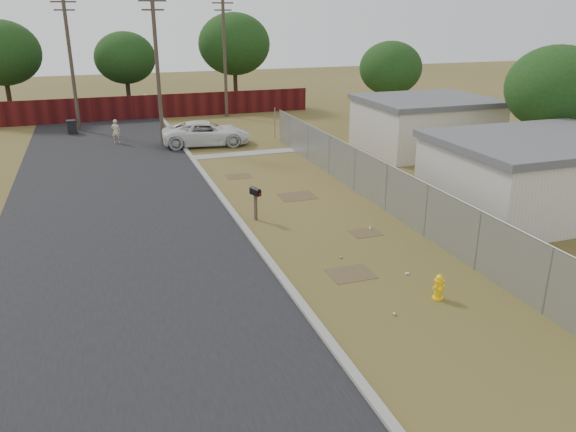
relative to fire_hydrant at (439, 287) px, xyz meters
name	(u,v)px	position (x,y,z in m)	size (l,w,h in m)	color
ground	(316,219)	(-0.88, 7.30, -0.37)	(120.00, 120.00, 0.00)	brown
street	(127,180)	(-7.63, 15.36, -0.36)	(15.10, 60.00, 0.12)	black
chainlink_fence	(375,186)	(2.24, 8.33, 0.42)	(0.10, 27.06, 2.02)	gray
privacy_fence	(120,108)	(-6.88, 32.30, 0.53)	(30.00, 0.12, 1.80)	#48100F
utility_poles	(154,60)	(-4.54, 27.97, 4.32)	(12.60, 8.24, 9.00)	brown
houses	(475,146)	(8.82, 10.44, 1.19)	(9.30, 17.24, 3.10)	beige
horizon_trees	(211,57)	(-0.04, 30.86, 4.26)	(33.32, 31.94, 7.78)	#352418
fire_hydrant	(439,287)	(0.00, 0.00, 0.00)	(0.36, 0.36, 0.80)	yellow
mailbox	(255,194)	(-3.17, 8.00, 0.69)	(0.36, 0.58, 1.35)	brown
pickup_truck	(206,133)	(-2.38, 21.79, 0.37)	(2.47, 5.37, 1.49)	silver
pedestrian	(116,131)	(-7.63, 24.10, 0.39)	(0.55, 0.36, 1.52)	#C5B690
trash_bin	(72,127)	(-10.34, 28.14, 0.10)	(0.69, 0.68, 0.93)	black
scattered_litter	(377,265)	(-0.62, 2.59, -0.33)	(2.41, 6.16, 0.07)	white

